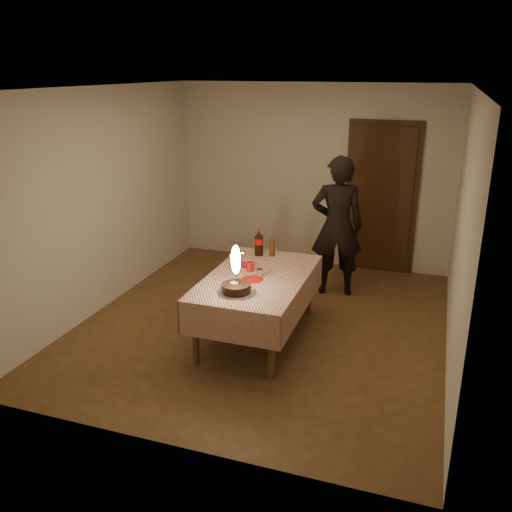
{
  "coord_description": "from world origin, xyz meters",
  "views": [
    {
      "loc": [
        1.74,
        -5.35,
        2.79
      ],
      "look_at": [
        0.04,
        -0.37,
        0.95
      ],
      "focal_mm": 38.0,
      "sensor_mm": 36.0,
      "label": 1
    }
  ],
  "objects_px": {
    "clear_cup": "(260,273)",
    "amber_bottle_left": "(272,246)",
    "birthday_cake": "(236,282)",
    "dining_table": "(258,284)",
    "red_cup": "(250,267)",
    "red_plate": "(252,279)",
    "cola_bottle": "(259,243)",
    "photographer": "(337,226)"
  },
  "relations": [
    {
      "from": "cola_bottle",
      "to": "amber_bottle_left",
      "type": "relative_size",
      "value": 1.25
    },
    {
      "from": "red_plate",
      "to": "cola_bottle",
      "type": "bearing_deg",
      "value": 103.58
    },
    {
      "from": "birthday_cake",
      "to": "amber_bottle_left",
      "type": "relative_size",
      "value": 1.91
    },
    {
      "from": "birthday_cake",
      "to": "photographer",
      "type": "distance_m",
      "value": 2.07
    },
    {
      "from": "dining_table",
      "to": "birthday_cake",
      "type": "distance_m",
      "value": 0.54
    },
    {
      "from": "clear_cup",
      "to": "photographer",
      "type": "distance_m",
      "value": 1.61
    },
    {
      "from": "dining_table",
      "to": "photographer",
      "type": "xyz_separation_m",
      "value": [
        0.55,
        1.49,
        0.28
      ]
    },
    {
      "from": "clear_cup",
      "to": "photographer",
      "type": "bearing_deg",
      "value": 71.13
    },
    {
      "from": "red_cup",
      "to": "amber_bottle_left",
      "type": "height_order",
      "value": "amber_bottle_left"
    },
    {
      "from": "red_plate",
      "to": "amber_bottle_left",
      "type": "distance_m",
      "value": 0.79
    },
    {
      "from": "cola_bottle",
      "to": "birthday_cake",
      "type": "bearing_deg",
      "value": -82.6
    },
    {
      "from": "red_plate",
      "to": "clear_cup",
      "type": "bearing_deg",
      "value": 61.07
    },
    {
      "from": "dining_table",
      "to": "red_plate",
      "type": "distance_m",
      "value": 0.15
    },
    {
      "from": "red_plate",
      "to": "red_cup",
      "type": "bearing_deg",
      "value": 114.21
    },
    {
      "from": "dining_table",
      "to": "cola_bottle",
      "type": "relative_size",
      "value": 5.42
    },
    {
      "from": "dining_table",
      "to": "red_cup",
      "type": "xyz_separation_m",
      "value": [
        -0.12,
        0.12,
        0.15
      ]
    },
    {
      "from": "clear_cup",
      "to": "amber_bottle_left",
      "type": "relative_size",
      "value": 0.35
    },
    {
      "from": "clear_cup",
      "to": "amber_bottle_left",
      "type": "height_order",
      "value": "amber_bottle_left"
    },
    {
      "from": "cola_bottle",
      "to": "dining_table",
      "type": "bearing_deg",
      "value": -72.64
    },
    {
      "from": "photographer",
      "to": "red_cup",
      "type": "bearing_deg",
      "value": -116.11
    },
    {
      "from": "birthday_cake",
      "to": "amber_bottle_left",
      "type": "xyz_separation_m",
      "value": [
        0.01,
        1.15,
        0.0
      ]
    },
    {
      "from": "dining_table",
      "to": "birthday_cake",
      "type": "relative_size",
      "value": 3.54
    },
    {
      "from": "birthday_cake",
      "to": "cola_bottle",
      "type": "distance_m",
      "value": 1.14
    },
    {
      "from": "dining_table",
      "to": "amber_bottle_left",
      "type": "distance_m",
      "value": 0.7
    },
    {
      "from": "dining_table",
      "to": "red_cup",
      "type": "height_order",
      "value": "red_cup"
    },
    {
      "from": "birthday_cake",
      "to": "red_plate",
      "type": "distance_m",
      "value": 0.39
    },
    {
      "from": "birthday_cake",
      "to": "red_cup",
      "type": "distance_m",
      "value": 0.61
    },
    {
      "from": "clear_cup",
      "to": "amber_bottle_left",
      "type": "xyz_separation_m",
      "value": [
        -0.08,
        0.69,
        0.07
      ]
    },
    {
      "from": "red_cup",
      "to": "amber_bottle_left",
      "type": "relative_size",
      "value": 0.39
    },
    {
      "from": "red_plate",
      "to": "dining_table",
      "type": "bearing_deg",
      "value": 81.3
    },
    {
      "from": "amber_bottle_left",
      "to": "photographer",
      "type": "height_order",
      "value": "photographer"
    },
    {
      "from": "red_plate",
      "to": "red_cup",
      "type": "distance_m",
      "value": 0.26
    },
    {
      "from": "birthday_cake",
      "to": "dining_table",
      "type": "bearing_deg",
      "value": 83.71
    },
    {
      "from": "dining_table",
      "to": "red_plate",
      "type": "relative_size",
      "value": 7.82
    },
    {
      "from": "red_plate",
      "to": "red_cup",
      "type": "height_order",
      "value": "red_cup"
    },
    {
      "from": "dining_table",
      "to": "cola_bottle",
      "type": "distance_m",
      "value": 0.72
    },
    {
      "from": "red_plate",
      "to": "clear_cup",
      "type": "height_order",
      "value": "clear_cup"
    },
    {
      "from": "dining_table",
      "to": "birthday_cake",
      "type": "height_order",
      "value": "birthday_cake"
    },
    {
      "from": "red_cup",
      "to": "photographer",
      "type": "distance_m",
      "value": 1.54
    },
    {
      "from": "birthday_cake",
      "to": "cola_bottle",
      "type": "xyz_separation_m",
      "value": [
        -0.15,
        1.13,
        0.04
      ]
    },
    {
      "from": "birthday_cake",
      "to": "red_cup",
      "type": "xyz_separation_m",
      "value": [
        -0.07,
        0.61,
        -0.07
      ]
    },
    {
      "from": "clear_cup",
      "to": "cola_bottle",
      "type": "xyz_separation_m",
      "value": [
        -0.23,
        0.67,
        0.11
      ]
    }
  ]
}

